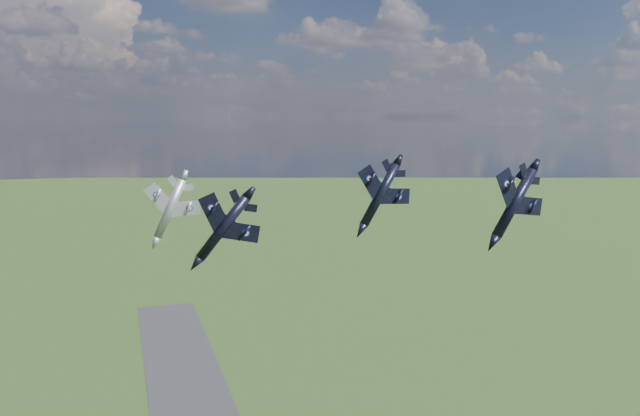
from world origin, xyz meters
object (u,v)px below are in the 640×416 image
object	(u,v)px
jet_lead_navy	(223,228)
jet_right_navy	(514,203)
jet_left_silver	(170,208)
jet_high_navy	(380,195)

from	to	relation	value
jet_lead_navy	jet_right_navy	xyz separation A→B (m)	(35.79, -16.82, 4.14)
jet_lead_navy	jet_right_navy	bearing A→B (deg)	-13.52
jet_lead_navy	jet_right_navy	size ratio (longest dim) A/B	1.04
jet_right_navy	jet_left_silver	bearing A→B (deg)	142.28
jet_left_silver	jet_right_navy	bearing A→B (deg)	-23.81
jet_lead_navy	jet_high_navy	xyz separation A→B (m)	(26.72, 6.48, 2.86)
jet_lead_navy	jet_left_silver	size ratio (longest dim) A/B	1.18
jet_right_navy	jet_lead_navy	bearing A→B (deg)	145.15
jet_lead_navy	jet_high_navy	world-z (taller)	jet_high_navy
jet_high_navy	jet_left_silver	world-z (taller)	jet_high_navy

